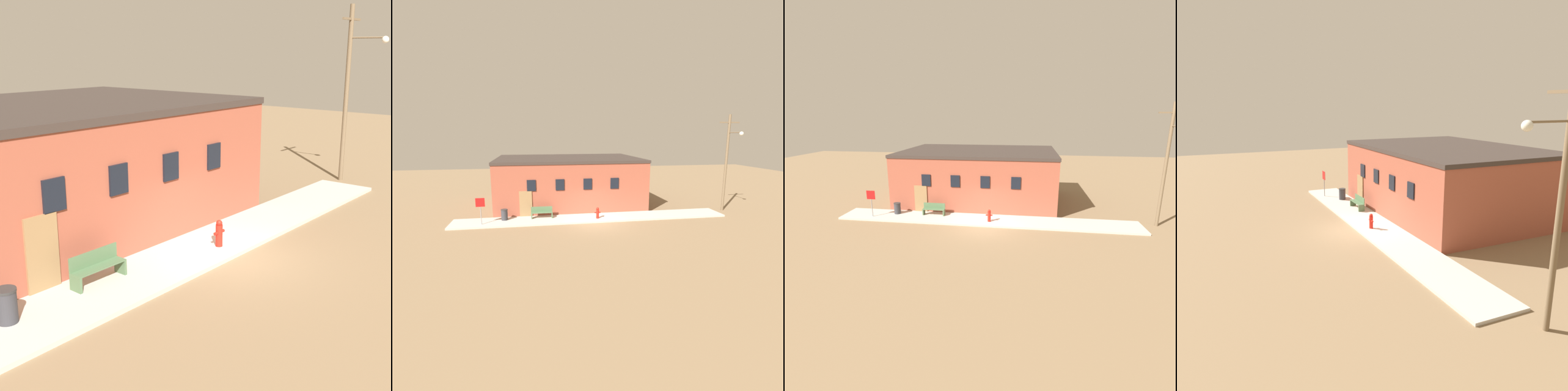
{
  "view_description": "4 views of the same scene",
  "coord_description": "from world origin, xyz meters",
  "views": [
    {
      "loc": [
        -12.97,
        -9.13,
        6.35
      ],
      "look_at": [
        -0.4,
        1.23,
        1.91
      ],
      "focal_mm": 50.0,
      "sensor_mm": 36.0,
      "label": 1
    },
    {
      "loc": [
        -4.43,
        -21.91,
        6.64
      ],
      "look_at": [
        -0.4,
        1.23,
        1.91
      ],
      "focal_mm": 28.0,
      "sensor_mm": 36.0,
      "label": 2
    },
    {
      "loc": [
        2.71,
        -19.52,
        7.49
      ],
      "look_at": [
        -0.4,
        1.23,
        1.91
      ],
      "focal_mm": 28.0,
      "sensor_mm": 36.0,
      "label": 3
    },
    {
      "loc": [
        19.77,
        -7.76,
        7.31
      ],
      "look_at": [
        -0.4,
        1.23,
        1.91
      ],
      "focal_mm": 35.0,
      "sensor_mm": 36.0,
      "label": 4
    }
  ],
  "objects": [
    {
      "name": "trash_bin",
      "position": [
        -6.88,
        1.59,
        0.56
      ],
      "size": [
        0.52,
        0.52,
        0.84
      ],
      "color": "#333338",
      "rests_on": "sidewalk"
    },
    {
      "name": "fire_hydrant",
      "position": [
        0.3,
        0.83,
        0.58
      ],
      "size": [
        0.48,
        0.23,
        0.89
      ],
      "color": "red",
      "rests_on": "sidewalk"
    },
    {
      "name": "ground_plane",
      "position": [
        0.0,
        0.0,
        0.0
      ],
      "size": [
        80.0,
        80.0,
        0.0
      ],
      "primitive_type": "plane",
      "color": "#846B4C"
    },
    {
      "name": "utility_pole",
      "position": [
        11.88,
        1.89,
        4.53
      ],
      "size": [
        1.8,
        1.93,
        8.29
      ],
      "color": "brown",
      "rests_on": "ground"
    },
    {
      "name": "brick_building",
      "position": [
        -1.35,
        7.09,
        2.25
      ],
      "size": [
        13.11,
        9.39,
        4.49
      ],
      "color": "#9E4C38",
      "rests_on": "ground"
    },
    {
      "name": "sidewalk",
      "position": [
        0.0,
        1.23,
        0.07
      ],
      "size": [
        21.64,
        2.46,
        0.13
      ],
      "color": "#BCB7AD",
      "rests_on": "ground"
    },
    {
      "name": "bench",
      "position": [
        -4.02,
        1.73,
        0.57
      ],
      "size": [
        1.67,
        0.44,
        0.88
      ],
      "color": "#4C6B47",
      "rests_on": "sidewalk"
    }
  ]
}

